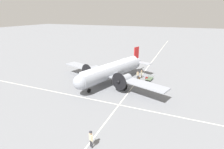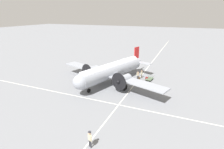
{
  "view_description": "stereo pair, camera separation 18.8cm",
  "coord_description": "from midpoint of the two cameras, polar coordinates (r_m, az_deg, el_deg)",
  "views": [
    {
      "loc": [
        -11.89,
        28.54,
        12.53
      ],
      "look_at": [
        0.0,
        0.0,
        1.66
      ],
      "focal_mm": 28.0,
      "sensor_mm": 36.0,
      "label": 1
    },
    {
      "loc": [
        -12.06,
        28.47,
        12.53
      ],
      "look_at": [
        0.0,
        0.0,
        1.66
      ],
      "focal_mm": 28.0,
      "sensor_mm": 36.0,
      "label": 2
    }
  ],
  "objects": [
    {
      "name": "ground_plane",
      "position": [
        33.36,
        0.16,
        -2.68
      ],
      "size": [
        300.0,
        300.0,
        0.0
      ],
      "primitive_type": "plane",
      "color": "slate"
    },
    {
      "name": "apron_line_eastwest",
      "position": [
        27.24,
        -6.02,
        -8.12
      ],
      "size": [
        120.0,
        0.16,
        0.01
      ],
      "color": "silver",
      "rests_on": "ground_plane"
    },
    {
      "name": "apron_line_northsouth",
      "position": [
        32.09,
        7.12,
        -3.76
      ],
      "size": [
        0.16,
        120.0,
        0.01
      ],
      "color": "silver",
      "rests_on": "ground_plane"
    },
    {
      "name": "airliner_main",
      "position": [
        32.2,
        -0.33,
        1.25
      ],
      "size": [
        22.4,
        17.63,
        5.75
      ],
      "rotation": [
        0.0,
        0.0,
        1.25
      ],
      "color": "#9399A3",
      "rests_on": "ground_plane"
    },
    {
      "name": "crew_foreground",
      "position": [
        18.1,
        -6.94,
        -19.75
      ],
      "size": [
        0.55,
        0.41,
        1.82
      ],
      "rotation": [
        0.0,
        0.0,
        2.64
      ],
      "color": "#2D2D33",
      "rests_on": "ground_plane"
    },
    {
      "name": "passenger_boarding",
      "position": [
        34.91,
        8.61,
        0.09
      ],
      "size": [
        0.46,
        0.46,
        1.8
      ],
      "rotation": [
        0.0,
        0.0,
        0.79
      ],
      "color": "#2D2D33",
      "rests_on": "ground_plane"
    },
    {
      "name": "ramp_agent",
      "position": [
        35.9,
        9.81,
        0.35
      ],
      "size": [
        0.34,
        0.5,
        1.63
      ],
      "rotation": [
        0.0,
        0.0,
        1.07
      ],
      "color": "#473D2D",
      "rests_on": "ground_plane"
    },
    {
      "name": "suitcase_near_door",
      "position": [
        35.4,
        11.4,
        -1.24
      ],
      "size": [
        0.5,
        0.13,
        0.63
      ],
      "color": "maroon",
      "rests_on": "ground_plane"
    },
    {
      "name": "suitcase_upright_spare",
      "position": [
        35.34,
        8.87,
        -1.15
      ],
      "size": [
        0.43,
        0.2,
        0.6
      ],
      "color": "#47331E",
      "rests_on": "ground_plane"
    },
    {
      "name": "baggage_cart",
      "position": [
        35.37,
        12.28,
        -1.36
      ],
      "size": [
        1.34,
        2.15,
        0.56
      ],
      "rotation": [
        0.0,
        0.0,
        1.45
      ],
      "color": "#4C6047",
      "rests_on": "ground_plane"
    }
  ]
}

